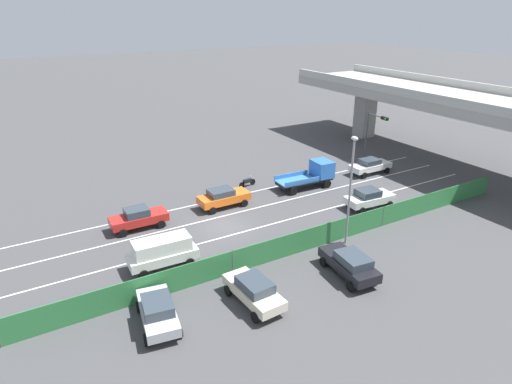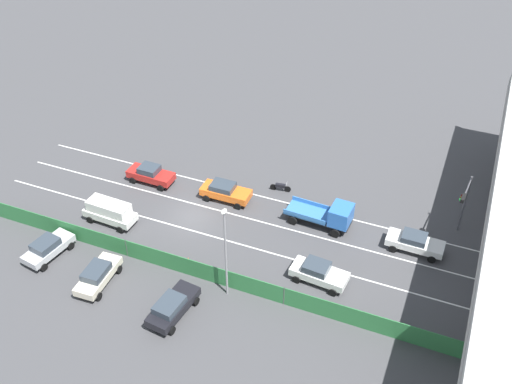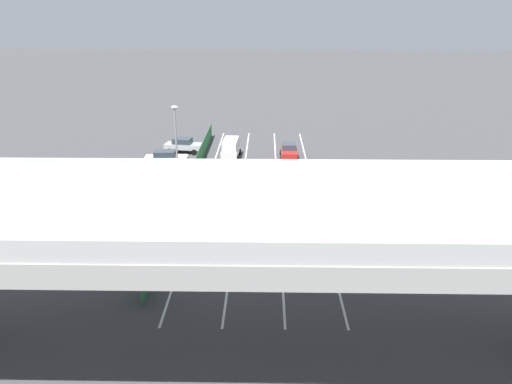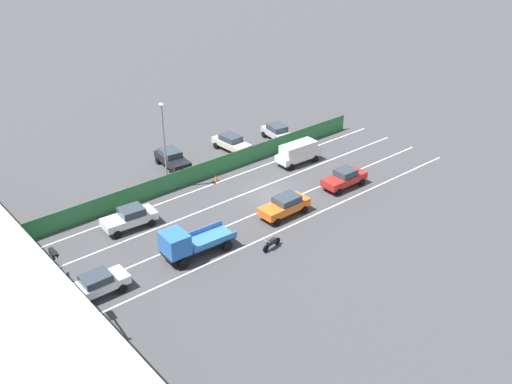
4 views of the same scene
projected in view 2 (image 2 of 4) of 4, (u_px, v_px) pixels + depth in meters
ground_plane at (193, 217)px, 52.23m from camera, size 300.00×300.00×0.00m
lane_line_left_edge at (258, 195)px, 54.62m from camera, size 0.14×44.23×0.01m
lane_line_mid_left at (244, 217)px, 52.20m from camera, size 0.14×44.23×0.01m
lane_line_mid_right at (228, 241)px, 49.77m from camera, size 0.14×44.23×0.01m
lane_line_right_edge at (210, 267)px, 47.35m from camera, size 0.14×44.23×0.01m
green_fence at (202, 271)px, 45.79m from camera, size 0.10×40.33×1.70m
car_sedan_red at (151, 174)px, 55.72m from camera, size 1.99×4.44×1.72m
car_hatchback_white at (319, 272)px, 45.58m from camera, size 2.30×4.49×1.70m
car_sedan_white at (415, 242)px, 48.33m from camera, size 2.01×4.62×1.60m
car_van_white at (110, 211)px, 50.98m from camera, size 2.09×4.64×2.08m
car_taxi_orange at (225, 191)px, 53.62m from camera, size 2.03×4.51×1.67m
flatbed_truck_blue at (330, 215)px, 50.43m from camera, size 2.58×5.73×2.43m
motorcycle at (280, 187)px, 54.92m from camera, size 0.60×1.94×0.93m
parked_wagon_silver at (48, 248)px, 47.79m from camera, size 4.46×2.50×1.65m
parked_sedan_cream at (98, 275)px, 45.38m from camera, size 4.48×2.13×1.66m
parked_sedan_dark at (172, 306)px, 42.87m from camera, size 4.70×2.41×1.68m
traffic_light at (464, 200)px, 47.72m from camera, size 3.26×0.65×5.58m
street_lamp at (225, 246)px, 42.17m from camera, size 0.60×0.36×8.12m
traffic_cone at (188, 261)px, 47.45m from camera, size 0.47×0.47×0.68m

